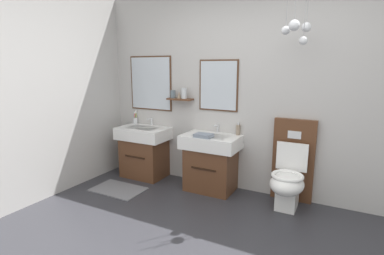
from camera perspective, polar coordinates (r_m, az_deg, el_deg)
name	(u,v)px	position (r m, az deg, el deg)	size (l,w,h in m)	color
wall_back	(258,92)	(3.83, 12.53, 6.59)	(4.66, 0.59, 2.57)	#B7B5B2
wall_left	(3,97)	(3.78, -32.30, 4.97)	(0.12, 3.74, 2.57)	#B7B5B2
bath_mat	(118,189)	(4.15, -13.90, -11.38)	(0.68, 0.44, 0.01)	slate
vanity_sink_left	(145,150)	(4.46, -9.04, -4.29)	(0.73, 0.49, 0.74)	#56331E
tap_on_left_sink	(151,121)	(4.50, -7.84, 1.32)	(0.03, 0.13, 0.11)	silver
vanity_sink_right	(211,161)	(3.93, 3.65, -6.36)	(0.73, 0.49, 0.74)	#56331E
tap_on_right_sink	(217,127)	(3.98, 4.80, 0.04)	(0.03, 0.13, 0.11)	silver
toilet	(290,175)	(3.67, 18.14, -8.54)	(0.48, 0.62, 1.00)	#56331E
toothbrush_cup	(135,120)	(4.67, -10.75, 1.41)	(0.07, 0.07, 0.21)	silver
soap_dispenser	(238,130)	(3.88, 8.79, -0.39)	(0.06, 0.06, 0.17)	gray
folded_hand_towel	(204,135)	(3.72, 2.24, -1.53)	(0.22, 0.16, 0.04)	gray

